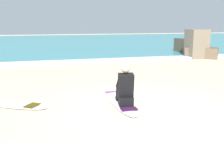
# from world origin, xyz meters

# --- Properties ---
(ground_plane) EXTENTS (80.00, 80.00, 0.00)m
(ground_plane) POSITION_xyz_m (0.00, 0.00, 0.00)
(ground_plane) COLOR beige
(sea) EXTENTS (80.00, 28.00, 0.10)m
(sea) POSITION_xyz_m (0.00, 21.18, 0.05)
(sea) COLOR teal
(sea) RESTS_ON ground
(breaking_foam) EXTENTS (80.00, 0.90, 0.11)m
(breaking_foam) POSITION_xyz_m (0.00, 7.48, 0.06)
(breaking_foam) COLOR white
(breaking_foam) RESTS_ON ground
(surfboard_main) EXTENTS (0.67, 2.54, 0.08)m
(surfboard_main) POSITION_xyz_m (-0.27, 0.73, 0.04)
(surfboard_main) COLOR silver
(surfboard_main) RESTS_ON ground
(surfer_seated) EXTENTS (0.44, 0.74, 0.95)m
(surfer_seated) POSITION_xyz_m (-0.28, 0.31, 0.44)
(surfer_seated) COLOR black
(surfer_seated) RESTS_ON surfboard_main
(surfboard_spare_near) EXTENTS (1.94, 1.60, 0.08)m
(surfboard_spare_near) POSITION_xyz_m (-2.87, 1.15, 0.04)
(surfboard_spare_near) COLOR silver
(surfboard_spare_near) RESTS_ON ground
(rock_outcrop_distant) EXTENTS (2.15, 3.91, 1.56)m
(rock_outcrop_distant) POSITION_xyz_m (6.64, 8.30, 0.54)
(rock_outcrop_distant) COLOR brown
(rock_outcrop_distant) RESTS_ON ground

